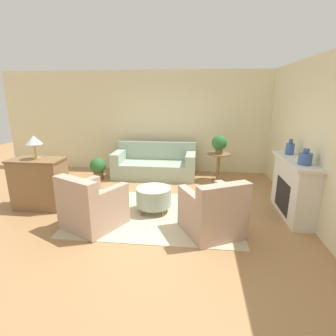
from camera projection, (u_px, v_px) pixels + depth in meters
name	position (u px, v px, depth m)	size (l,w,h in m)	color
ground_plane	(157.00, 214.00, 4.89)	(16.00, 16.00, 0.00)	#AD7F51
wall_back	(173.00, 122.00, 7.40)	(9.92, 0.12, 2.80)	beige
wall_right	(322.00, 143.00, 4.21)	(0.12, 9.30, 2.80)	beige
rug	(157.00, 214.00, 4.89)	(3.02, 2.10, 0.01)	beige
couch	(155.00, 165.00, 7.09)	(2.17, 0.98, 0.90)	#9EB29E
armchair_left	(92.00, 207.00, 4.35)	(1.12, 1.13, 0.91)	tan
armchair_right	(213.00, 213.00, 4.13)	(1.12, 1.13, 0.91)	tan
ottoman_table	(154.00, 197.00, 4.92)	(0.66, 0.66, 0.47)	#9EB29E
side_table	(218.00, 162.00, 6.69)	(0.58, 0.58, 0.72)	olive
fireplace	(293.00, 186.00, 4.73)	(0.44, 1.46, 1.06)	silver
dresser	(40.00, 183.00, 5.08)	(0.99, 0.58, 0.98)	olive
vase_mantel_near	(290.00, 148.00, 4.92)	(0.15, 0.15, 0.30)	#38569E
vase_mantel_far	(305.00, 158.00, 4.21)	(0.21, 0.21, 0.27)	#38569E
potted_plant_on_side_table	(219.00, 143.00, 6.56)	(0.38, 0.38, 0.47)	brown
potted_plant_floor	(98.00, 167.00, 6.86)	(0.41, 0.41, 0.57)	brown
table_lamp	(34.00, 141.00, 4.86)	(0.30, 0.30, 0.44)	tan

